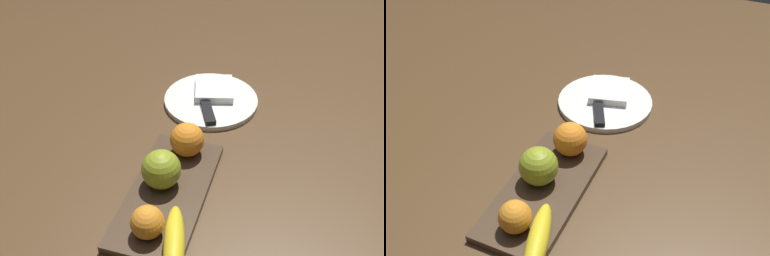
{
  "view_description": "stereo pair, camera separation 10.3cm",
  "coord_description": "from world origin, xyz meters",
  "views": [
    {
      "loc": [
        -0.57,
        -0.25,
        0.69
      ],
      "look_at": [
        0.19,
        -0.02,
        0.05
      ],
      "focal_mm": 42.38,
      "sensor_mm": 36.0,
      "label": 1
    },
    {
      "loc": [
        -0.54,
        -0.34,
        0.69
      ],
      "look_at": [
        0.19,
        -0.02,
        0.05
      ],
      "focal_mm": 42.38,
      "sensor_mm": 36.0,
      "label": 2
    }
  ],
  "objects": [
    {
      "name": "knife",
      "position": [
        0.31,
        -0.02,
        0.02
      ],
      "size": [
        0.17,
        0.1,
        0.01
      ],
      "rotation": [
        0.0,
        0.0,
        0.44
      ],
      "color": "silver",
      "rests_on": "dinner_plate"
    },
    {
      "name": "orange_near_apple",
      "position": [
        0.14,
        -0.02,
        0.06
      ],
      "size": [
        0.08,
        0.08,
        0.08
      ],
      "primitive_type": "sphere",
      "color": "orange",
      "rests_on": "fruit_tray"
    },
    {
      "name": "apple",
      "position": [
        0.04,
        -0.0,
        0.06
      ],
      "size": [
        0.08,
        0.08,
        0.08
      ],
      "primitive_type": "sphere",
      "color": "#92A427",
      "rests_on": "fruit_tray"
    },
    {
      "name": "fruit_tray",
      "position": [
        0.02,
        -0.02,
        0.01
      ],
      "size": [
        0.33,
        0.15,
        0.02
      ],
      "primitive_type": "cube",
      "color": "#4B3826",
      "rests_on": "ground_plane"
    },
    {
      "name": "folded_napkin",
      "position": [
        0.4,
        -0.02,
        0.02
      ],
      "size": [
        0.13,
        0.12,
        0.02
      ],
      "primitive_type": "cube",
      "rotation": [
        0.0,
        0.0,
        0.26
      ],
      "color": "white",
      "rests_on": "dinner_plate"
    },
    {
      "name": "ground_plane",
      "position": [
        0.0,
        0.0,
        0.0
      ],
      "size": [
        2.4,
        2.4,
        0.0
      ],
      "primitive_type": "plane",
      "color": "#51371E"
    },
    {
      "name": "dinner_plate",
      "position": [
        0.37,
        -0.02,
        0.01
      ],
      "size": [
        0.24,
        0.24,
        0.01
      ],
      "primitive_type": "cylinder",
      "color": "white",
      "rests_on": "ground_plane"
    },
    {
      "name": "banana",
      "position": [
        -0.12,
        -0.08,
        0.04
      ],
      "size": [
        0.18,
        0.09,
        0.04
      ],
      "primitive_type": "ellipsoid",
      "rotation": [
        0.0,
        0.0,
        3.43
      ],
      "color": "yellow",
      "rests_on": "fruit_tray"
    },
    {
      "name": "orange_near_banana",
      "position": [
        -0.09,
        -0.02,
        0.05
      ],
      "size": [
        0.06,
        0.06,
        0.06
      ],
      "primitive_type": "sphere",
      "color": "orange",
      "rests_on": "fruit_tray"
    }
  ]
}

